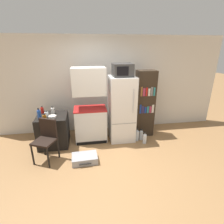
# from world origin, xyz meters

# --- Properties ---
(ground_plane) EXTENTS (24.00, 24.00, 0.00)m
(ground_plane) POSITION_xyz_m (0.00, 0.00, 0.00)
(ground_plane) COLOR olive
(wall_back) EXTENTS (6.40, 0.10, 2.58)m
(wall_back) POSITION_xyz_m (0.20, 2.00, 1.29)
(wall_back) COLOR silver
(wall_back) RESTS_ON ground_plane
(side_table) EXTENTS (0.70, 0.71, 0.76)m
(side_table) POSITION_xyz_m (-1.29, 1.25, 0.38)
(side_table) COLOR black
(side_table) RESTS_ON ground_plane
(kitchen_hutch) EXTENTS (0.79, 0.55, 1.84)m
(kitchen_hutch) POSITION_xyz_m (-0.38, 1.33, 0.85)
(kitchen_hutch) COLOR silver
(kitchen_hutch) RESTS_ON ground_plane
(refrigerator) EXTENTS (0.62, 0.66, 1.63)m
(refrigerator) POSITION_xyz_m (0.41, 1.28, 0.81)
(refrigerator) COLOR white
(refrigerator) RESTS_ON ground_plane
(microwave) EXTENTS (0.46, 0.44, 0.30)m
(microwave) POSITION_xyz_m (0.41, 1.28, 1.78)
(microwave) COLOR #333333
(microwave) RESTS_ON refrigerator
(bookshelf) EXTENTS (0.47, 0.35, 1.74)m
(bookshelf) POSITION_xyz_m (1.06, 1.43, 0.87)
(bookshelf) COLOR #2D2319
(bookshelf) RESTS_ON ground_plane
(bottle_clear_short) EXTENTS (0.08, 0.08, 0.15)m
(bottle_clear_short) POSITION_xyz_m (-1.38, 1.18, 0.82)
(bottle_clear_short) COLOR silver
(bottle_clear_short) RESTS_ON side_table
(bottle_blue_soda) EXTENTS (0.08, 0.08, 0.26)m
(bottle_blue_soda) POSITION_xyz_m (-1.51, 1.06, 0.87)
(bottle_blue_soda) COLOR #1E47A3
(bottle_blue_soda) RESTS_ON side_table
(bottle_milk_white) EXTENTS (0.08, 0.08, 0.18)m
(bottle_milk_white) POSITION_xyz_m (-1.27, 1.38, 0.83)
(bottle_milk_white) COLOR white
(bottle_milk_white) RESTS_ON side_table
(bottle_ketchup_red) EXTENTS (0.07, 0.07, 0.18)m
(bottle_ketchup_red) POSITION_xyz_m (-1.53, 1.45, 0.83)
(bottle_ketchup_red) COLOR #AD1914
(bottle_ketchup_red) RESTS_ON side_table
(bottle_amber_beer) EXTENTS (0.09, 0.09, 0.14)m
(bottle_amber_beer) POSITION_xyz_m (-1.39, 0.99, 0.82)
(bottle_amber_beer) COLOR brown
(bottle_amber_beer) RESTS_ON side_table
(bowl) EXTENTS (0.18, 0.18, 0.05)m
(bowl) POSITION_xyz_m (-1.25, 1.11, 0.78)
(bowl) COLOR silver
(bowl) RESTS_ON side_table
(chair) EXTENTS (0.53, 0.53, 0.90)m
(chair) POSITION_xyz_m (-1.32, 0.62, 0.54)
(chair) COLOR black
(chair) RESTS_ON ground_plane
(suitcase_large_flat) EXTENTS (0.54, 0.40, 0.15)m
(suitcase_large_flat) POSITION_xyz_m (-0.56, 0.39, 0.07)
(suitcase_large_flat) COLOR #99999E
(suitcase_large_flat) RESTS_ON ground_plane
(water_bottle_front) EXTENTS (0.10, 0.10, 0.34)m
(water_bottle_front) POSITION_xyz_m (0.78, 1.07, 0.14)
(water_bottle_front) COLOR silver
(water_bottle_front) RESTS_ON ground_plane
(water_bottle_middle) EXTENTS (0.10, 0.10, 0.30)m
(water_bottle_middle) POSITION_xyz_m (0.93, 0.91, 0.13)
(water_bottle_middle) COLOR silver
(water_bottle_middle) RESTS_ON ground_plane
(water_bottle_back) EXTENTS (0.10, 0.10, 0.29)m
(water_bottle_back) POSITION_xyz_m (0.90, 1.11, 0.12)
(water_bottle_back) COLOR silver
(water_bottle_back) RESTS_ON ground_plane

